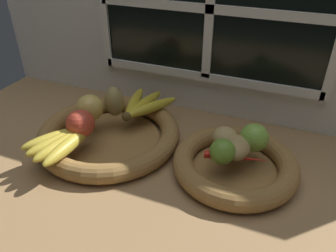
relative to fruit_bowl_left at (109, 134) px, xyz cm
name	(u,v)px	position (x,y,z in cm)	size (l,w,h in cm)	color
ground_plane	(171,170)	(18.95, -3.53, -3.72)	(140.00, 90.00, 3.00)	#9E774C
back_wall	(212,19)	(18.95, 26.24, 25.66)	(140.00, 4.60, 55.00)	silver
fruit_bowl_left	(109,134)	(0.00, 0.00, 0.00)	(37.53, 37.53, 4.80)	olive
fruit_bowl_right	(235,164)	(33.74, 0.00, 0.01)	(29.19, 29.19, 4.80)	olive
apple_red_front	(80,124)	(-3.66, -6.37, 6.13)	(7.10, 7.10, 7.10)	#CC422D
apple_golden_left	(90,108)	(-5.84, 1.15, 6.17)	(7.17, 7.17, 7.17)	#DBB756
pear_brown	(114,101)	(-1.09, 5.84, 6.74)	(6.09, 5.25, 8.32)	olive
banana_bunch_front	(62,142)	(-5.00, -12.15, 4.25)	(12.59, 17.85, 3.33)	gold
banana_bunch_back	(143,105)	(4.54, 11.62, 3.98)	(14.45, 17.90, 2.80)	gold
potato_large	(237,147)	(33.74, 0.00, 4.85)	(8.11, 5.70, 4.53)	#A38451
potato_oblong	(225,137)	(30.17, 2.77, 4.98)	(6.05, 5.86, 4.80)	tan
potato_back	(249,139)	(35.72, 4.36, 4.78)	(7.03, 5.06, 4.40)	tan
lime_near	(222,152)	(31.18, -3.84, 5.48)	(5.78, 5.78, 5.78)	olive
lime_far	(254,137)	(36.73, 3.84, 5.89)	(6.62, 6.62, 6.62)	#7AAD3D
chili_pepper	(236,158)	(34.13, -1.96, 3.48)	(1.80, 1.80, 14.34)	red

